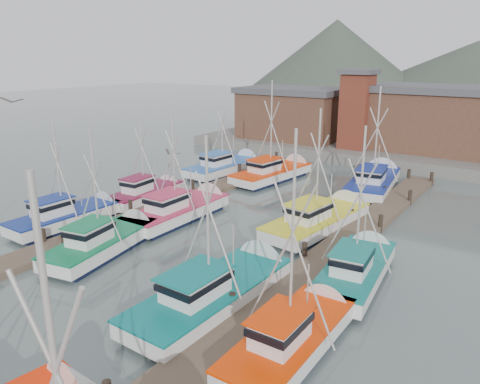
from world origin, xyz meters
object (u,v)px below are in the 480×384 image
Objects in this scene: boat_8 at (182,209)px; boat_4 at (107,241)px; lookout_tower at (357,109)px; boat_12 at (275,172)px.

boat_4 is at bearing -88.77° from boat_8.
lookout_tower is 0.85× the size of boat_12.
boat_4 is 0.87× the size of boat_12.
lookout_tower is at bearing 75.23° from boat_4.
boat_4 is 0.94× the size of boat_8.
boat_8 is at bearing 81.08° from boat_4.
lookout_tower reaches higher than boat_12.
lookout_tower is 26.80m from boat_8.
boat_12 is (-2.58, -13.09, -4.87)m from lookout_tower.
lookout_tower is at bearing 85.64° from boat_12.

